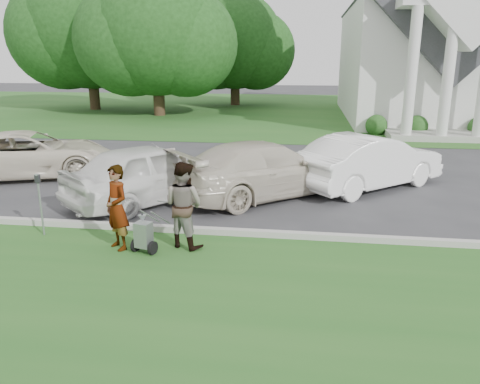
% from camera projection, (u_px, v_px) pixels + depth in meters
% --- Properties ---
extents(ground, '(120.00, 120.00, 0.00)m').
position_uv_depth(ground, '(210.00, 244.00, 9.90)').
color(ground, '#333335').
rests_on(ground, ground).
extents(grass_strip, '(80.00, 7.00, 0.01)m').
position_uv_depth(grass_strip, '(170.00, 319.00, 7.04)').
color(grass_strip, '#23571E').
rests_on(grass_strip, ground).
extents(church_lawn, '(80.00, 30.00, 0.01)m').
position_uv_depth(church_lawn, '(281.00, 109.00, 35.59)').
color(church_lawn, '#23571E').
rests_on(church_lawn, ground).
extents(curb, '(80.00, 0.18, 0.15)m').
position_uv_depth(curb, '(215.00, 231.00, 10.40)').
color(curb, '#9E9E93').
rests_on(curb, ground).
extents(church, '(9.19, 19.00, 24.10)m').
position_uv_depth(church, '(425.00, 22.00, 29.04)').
color(church, white).
rests_on(church, ground).
extents(tree_left, '(10.63, 8.40, 9.71)m').
position_uv_depth(tree_left, '(156.00, 37.00, 30.49)').
color(tree_left, '#332316').
rests_on(tree_left, ground).
extents(tree_far, '(11.64, 9.20, 10.73)m').
position_uv_depth(tree_far, '(89.00, 31.00, 33.99)').
color(tree_far, '#332316').
rests_on(tree_far, ground).
extents(tree_back, '(9.61, 7.60, 8.89)m').
position_uv_depth(tree_back, '(235.00, 46.00, 37.67)').
color(tree_back, '#332316').
rests_on(tree_back, ground).
extents(striping_cart, '(0.62, 1.01, 0.88)m').
position_uv_depth(striping_cart, '(144.00, 235.00, 9.34)').
color(striping_cart, black).
rests_on(striping_cart, ground).
extents(person_left, '(0.76, 0.73, 1.75)m').
position_uv_depth(person_left, '(117.00, 208.00, 9.41)').
color(person_left, '#999999').
rests_on(person_left, ground).
extents(person_right, '(1.07, 0.97, 1.79)m').
position_uv_depth(person_right, '(184.00, 205.00, 9.53)').
color(person_right, '#999999').
rests_on(person_right, ground).
extents(parking_meter_near, '(0.10, 0.09, 1.40)m').
position_uv_depth(parking_meter_near, '(40.00, 197.00, 10.13)').
color(parking_meter_near, '#979A9F').
rests_on(parking_meter_near, ground).
extents(car_a, '(5.92, 4.30, 1.50)m').
position_uv_depth(car_a, '(30.00, 154.00, 15.32)').
color(car_a, beige).
rests_on(car_a, ground).
extents(car_b, '(4.47, 4.90, 1.62)m').
position_uv_depth(car_b, '(151.00, 172.00, 12.62)').
color(car_b, white).
rests_on(car_b, ground).
extents(car_c, '(5.47, 5.20, 1.56)m').
position_uv_depth(car_c, '(265.00, 169.00, 13.14)').
color(car_c, beige).
rests_on(car_c, ground).
extents(car_d, '(4.82, 4.53, 1.62)m').
position_uv_depth(car_d, '(369.00, 161.00, 13.96)').
color(car_d, white).
rests_on(car_d, ground).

